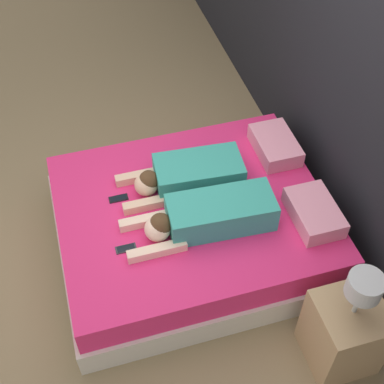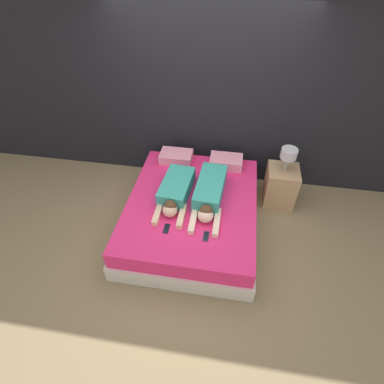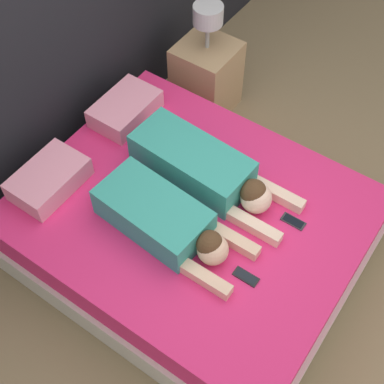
{
  "view_description": "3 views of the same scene",
  "coord_description": "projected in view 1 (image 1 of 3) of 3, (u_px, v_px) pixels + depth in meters",
  "views": [
    {
      "loc": [
        2.48,
        -0.72,
        3.49
      ],
      "look_at": [
        0.0,
        0.0,
        0.62
      ],
      "focal_mm": 50.0,
      "sensor_mm": 36.0,
      "label": 1
    },
    {
      "loc": [
        0.44,
        -2.7,
        3.16
      ],
      "look_at": [
        0.0,
        0.0,
        0.62
      ],
      "focal_mm": 28.0,
      "sensor_mm": 36.0,
      "label": 2
    },
    {
      "loc": [
        -1.51,
        -1.05,
        3.1
      ],
      "look_at": [
        0.0,
        0.0,
        0.62
      ],
      "focal_mm": 50.0,
      "sensor_mm": 36.0,
      "label": 3
    }
  ],
  "objects": [
    {
      "name": "cell_phone_right",
      "position": [
        126.0,
        248.0,
        3.7
      ],
      "size": [
        0.06,
        0.14,
        0.01
      ],
      "color": "#2D2D33",
      "rests_on": "bed"
    },
    {
      "name": "ground_plane",
      "position": [
        192.0,
        243.0,
        4.32
      ],
      "size": [
        12.0,
        12.0,
        0.0
      ],
      "primitive_type": "plane",
      "color": "#7F6B4C"
    },
    {
      "name": "cell_phone_left",
      "position": [
        118.0,
        198.0,
        4.01
      ],
      "size": [
        0.06,
        0.14,
        0.01
      ],
      "color": "black",
      "rests_on": "bed"
    },
    {
      "name": "person_left",
      "position": [
        187.0,
        175.0,
        4.04
      ],
      "size": [
        0.39,
        0.96,
        0.21
      ],
      "color": "teal",
      "rests_on": "bed"
    },
    {
      "name": "bed",
      "position": [
        192.0,
        226.0,
        4.15
      ],
      "size": [
        1.7,
        2.04,
        0.47
      ],
      "color": "beige",
      "rests_on": "ground_plane"
    },
    {
      "name": "person_right",
      "position": [
        208.0,
        216.0,
        3.76
      ],
      "size": [
        0.37,
        1.1,
        0.23
      ],
      "color": "teal",
      "rests_on": "bed"
    },
    {
      "name": "nightstand",
      "position": [
        345.0,
        331.0,
        3.45
      ],
      "size": [
        0.43,
        0.43,
        0.93
      ],
      "color": "tan",
      "rests_on": "ground_plane"
    },
    {
      "name": "pillow_head_left",
      "position": [
        275.0,
        145.0,
        4.31
      ],
      "size": [
        0.46,
        0.3,
        0.14
      ],
      "color": "pink",
      "rests_on": "bed"
    },
    {
      "name": "pillow_head_right",
      "position": [
        314.0,
        213.0,
        3.83
      ],
      "size": [
        0.46,
        0.3,
        0.14
      ],
      "color": "pink",
      "rests_on": "bed"
    },
    {
      "name": "wall_back",
      "position": [
        359.0,
        88.0,
        3.57
      ],
      "size": [
        12.0,
        0.06,
        2.6
      ],
      "color": "black",
      "rests_on": "ground_plane"
    }
  ]
}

